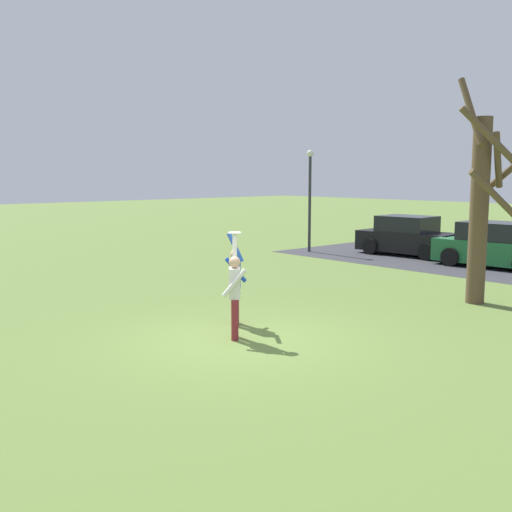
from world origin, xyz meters
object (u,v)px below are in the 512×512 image
at_px(person_catcher, 235,290).
at_px(parked_car_green, 496,247).
at_px(parked_car_black, 409,237).
at_px(lamppost_by_lot, 310,191).
at_px(bare_tree_tall, 481,201).
at_px(person_defender, 236,280).
at_px(frisbee_disc, 235,233).

xyz_separation_m(person_catcher, parked_car_green, (-1.10, 12.85, -0.25)).
relative_size(parked_car_black, parked_car_green, 1.00).
relative_size(person_catcher, lamppost_by_lot, 0.49).
distance_m(parked_car_black, bare_tree_tall, 9.49).
bearing_deg(parked_car_green, bare_tree_tall, -70.37).
height_order(person_defender, parked_car_green, person_defender).
height_order(parked_car_black, parked_car_green, same).
xyz_separation_m(frisbee_disc, parked_car_green, (-0.93, 12.71, -1.37)).
xyz_separation_m(parked_car_green, lamppost_by_lot, (-7.34, -1.75, 1.86)).
bearing_deg(parked_car_green, person_catcher, -88.50).
bearing_deg(bare_tree_tall, person_catcher, -102.76).
relative_size(person_catcher, frisbee_disc, 8.18).
distance_m(frisbee_disc, parked_car_green, 12.81).
relative_size(frisbee_disc, lamppost_by_lot, 0.06).
bearing_deg(person_defender, frisbee_disc, 0.00).
height_order(person_catcher, bare_tree_tall, bare_tree_tall).
height_order(frisbee_disc, lamppost_by_lot, lamppost_by_lot).
height_order(person_defender, lamppost_by_lot, lamppost_by_lot).
bearing_deg(parked_car_black, lamppost_by_lot, -150.45).
distance_m(person_defender, parked_car_black, 13.26).
relative_size(parked_car_black, bare_tree_tall, 0.75).
relative_size(person_catcher, person_defender, 1.02).
bearing_deg(person_defender, person_catcher, 0.00).
height_order(person_defender, frisbee_disc, frisbee_disc).
distance_m(person_catcher, parked_car_green, 12.90).
distance_m(person_defender, parked_car_green, 12.12).
relative_size(person_catcher, parked_car_green, 0.50).
xyz_separation_m(parked_car_black, bare_tree_tall, (6.53, -6.64, 1.85)).
bearing_deg(person_defender, lamppost_by_lot, 166.82).
bearing_deg(parked_car_green, person_defender, -92.27).
bearing_deg(person_catcher, frisbee_disc, 0.00).
bearing_deg(bare_tree_tall, lamppost_by_lot, 156.11).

